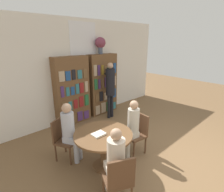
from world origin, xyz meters
name	(u,v)px	position (x,y,z in m)	size (l,w,h in m)	color
ground_plane	(177,162)	(0.00, 0.00, 0.00)	(16.00, 16.00, 0.00)	brown
wall_back	(84,70)	(0.00, 3.26, 1.51)	(6.40, 0.07, 3.00)	silver
bookshelf_left	(72,91)	(-0.58, 3.07, 0.98)	(1.03, 0.34, 1.97)	brown
bookshelf_right	(103,84)	(0.58, 3.07, 0.98)	(1.03, 0.34, 1.97)	brown
flower_vase	(100,43)	(0.52, 3.07, 2.29)	(0.33, 0.33, 0.51)	#475166
reading_table	(103,140)	(-1.20, 0.93, 0.60)	(1.10, 1.10, 0.74)	brown
chair_near_camera	(119,179)	(-1.58, 0.13, 0.49)	(0.53, 0.53, 0.88)	brown
chair_left_side	(63,137)	(-1.62, 1.71, 0.49)	(0.54, 0.54, 0.88)	brown
chair_far_side	(138,131)	(-0.31, 0.81, 0.49)	(0.45, 0.45, 0.88)	brown
seated_reader_left	(70,129)	(-1.54, 1.55, 0.71)	(0.38, 0.40, 1.25)	#B2B7C6
seated_reader_right	(132,125)	(-0.50, 0.84, 0.69)	(0.38, 0.29, 1.23)	beige
seated_reader_back	(115,159)	(-1.50, 0.29, 0.69)	(0.38, 0.41, 1.22)	beige
librarian_standing	(110,85)	(0.47, 2.56, 1.07)	(0.28, 0.55, 1.76)	black
open_book_on_table	(99,134)	(-1.29, 0.95, 0.75)	(0.24, 0.18, 0.03)	silver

